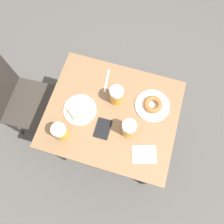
% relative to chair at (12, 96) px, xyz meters
% --- Properties ---
extents(ground_plane, '(8.00, 8.00, 0.00)m').
position_rel_chair_xyz_m(ground_plane, '(0.01, -0.77, -0.54)').
color(ground_plane, '#474442').
extents(table, '(0.68, 0.81, 0.76)m').
position_rel_chair_xyz_m(table, '(0.01, -0.77, 0.13)').
color(table, brown).
rests_on(table, ground_plane).
extents(chair, '(0.42, 0.42, 0.92)m').
position_rel_chair_xyz_m(chair, '(0.00, 0.00, 0.00)').
color(chair, '#2D2823').
rests_on(chair, ground_plane).
extents(plate_with_cake, '(0.20, 0.20, 0.05)m').
position_rel_chair_xyz_m(plate_with_cake, '(-0.03, -0.58, 0.23)').
color(plate_with_cake, white).
rests_on(plate_with_cake, table).
extents(plate_with_donut, '(0.22, 0.22, 0.05)m').
position_rel_chair_xyz_m(plate_with_donut, '(0.13, -1.00, 0.23)').
color(plate_with_donut, white).
rests_on(plate_with_donut, table).
extents(beer_mug_left, '(0.08, 0.08, 0.14)m').
position_rel_chair_xyz_m(beer_mug_left, '(-0.07, -0.90, 0.28)').
color(beer_mug_left, '#C68C23').
rests_on(beer_mug_left, table).
extents(beer_mug_center, '(0.08, 0.08, 0.14)m').
position_rel_chair_xyz_m(beer_mug_center, '(0.11, -0.77, 0.28)').
color(beer_mug_center, '#C68C23').
rests_on(beer_mug_center, table).
extents(beer_mug_right, '(0.08, 0.08, 0.14)m').
position_rel_chair_xyz_m(beer_mug_right, '(-0.20, -0.53, 0.28)').
color(beer_mug_right, '#C68C23').
rests_on(beer_mug_right, table).
extents(napkin_folded, '(0.14, 0.16, 0.00)m').
position_rel_chair_xyz_m(napkin_folded, '(-0.18, -1.03, 0.22)').
color(napkin_folded, white).
rests_on(napkin_folded, table).
extents(fork, '(0.16, 0.03, 0.00)m').
position_rel_chair_xyz_m(fork, '(0.22, -0.68, 0.22)').
color(fork, silver).
rests_on(fork, table).
extents(passport_near_edge, '(0.13, 0.09, 0.01)m').
position_rel_chair_xyz_m(passport_near_edge, '(-0.10, -0.75, 0.22)').
color(passport_near_edge, black).
rests_on(passport_near_edge, table).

